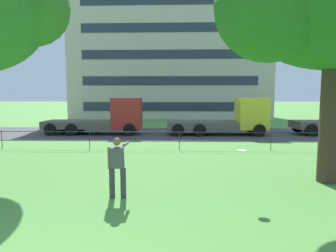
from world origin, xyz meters
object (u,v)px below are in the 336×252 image
at_px(frisbee, 242,151).
at_px(flatbed_truck_far_right, 231,118).
at_px(flatbed_truck_center, 108,118).
at_px(person_thrower, 117,165).
at_px(apartment_building_background, 171,59).

distance_m(frisbee, flatbed_truck_far_right, 13.81).
bearing_deg(flatbed_truck_center, person_thrower, -75.21).
distance_m(person_thrower, frisbee, 3.52).
bearing_deg(flatbed_truck_far_right, person_thrower, -112.57).
bearing_deg(person_thrower, frisbee, 1.11).
distance_m(flatbed_truck_center, apartment_building_background, 21.03).
bearing_deg(apartment_building_background, flatbed_truck_far_right, -75.44).
relative_size(frisbee, apartment_building_background, 0.01).
relative_size(frisbee, flatbed_truck_far_right, 0.05).
bearing_deg(person_thrower, flatbed_truck_center, 104.79).
distance_m(person_thrower, flatbed_truck_far_right, 14.83).
distance_m(flatbed_truck_far_right, apartment_building_background, 21.28).
relative_size(person_thrower, frisbee, 4.65).
relative_size(flatbed_truck_far_right, apartment_building_background, 0.28).
relative_size(flatbed_truck_center, flatbed_truck_far_right, 1.00).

